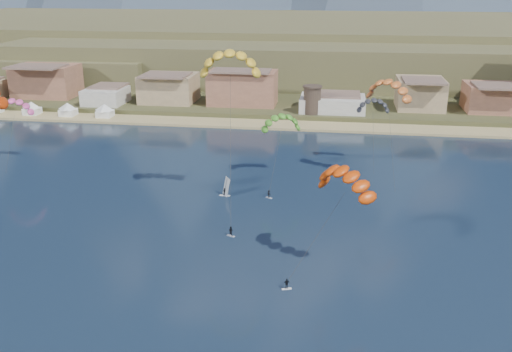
% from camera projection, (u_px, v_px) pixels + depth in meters
% --- Properties ---
extents(ground, '(2400.00, 2400.00, 0.00)m').
position_uv_depth(ground, '(217.00, 342.00, 68.27)').
color(ground, black).
rests_on(ground, ground).
extents(beach, '(2200.00, 12.00, 0.90)m').
position_uv_depth(beach, '(293.00, 125.00, 167.13)').
color(beach, tan).
rests_on(beach, ground).
extents(land, '(2200.00, 900.00, 4.00)m').
position_uv_depth(land, '(331.00, 19.00, 590.99)').
color(land, brown).
rests_on(land, ground).
extents(foothills, '(940.00, 210.00, 18.00)m').
position_uv_depth(foothills, '(361.00, 47.00, 279.15)').
color(foothills, brown).
rests_on(foothills, ground).
extents(town, '(400.00, 24.00, 12.00)m').
position_uv_depth(town, '(175.00, 86.00, 185.05)').
color(town, beige).
rests_on(town, ground).
extents(watchtower, '(5.82, 5.82, 8.60)m').
position_uv_depth(watchtower, '(312.00, 100.00, 171.88)').
color(watchtower, '#47382D').
rests_on(watchtower, ground).
extents(beach_tents, '(43.40, 6.40, 5.00)m').
position_uv_depth(beach_tents, '(49.00, 105.00, 176.57)').
color(beach_tents, white).
rests_on(beach_tents, ground).
extents(kitesurfer_yellow, '(11.88, 17.42, 31.37)m').
position_uv_depth(kitesurfer_yellow, '(230.00, 60.00, 100.27)').
color(kitesurfer_yellow, silver).
rests_on(kitesurfer_yellow, ground).
extents(kitesurfer_orange, '(13.42, 12.93, 18.39)m').
position_uv_depth(kitesurfer_orange, '(346.00, 176.00, 80.82)').
color(kitesurfer_orange, silver).
rests_on(kitesurfer_orange, ground).
extents(kitesurfer_green, '(9.57, 16.78, 17.28)m').
position_uv_depth(kitesurfer_green, '(281.00, 120.00, 120.27)').
color(kitesurfer_green, silver).
rests_on(kitesurfer_green, ground).
extents(distant_kite_pink, '(9.66, 7.01, 17.24)m').
position_uv_depth(distant_kite_pink, '(13.00, 104.00, 128.89)').
color(distant_kite_pink, '#262626').
rests_on(distant_kite_pink, ground).
extents(distant_kite_dark, '(7.82, 5.69, 17.29)m').
position_uv_depth(distant_kite_dark, '(374.00, 103.00, 128.05)').
color(distant_kite_dark, '#262626').
rests_on(distant_kite_dark, ground).
extents(distant_kite_orange, '(10.78, 8.53, 23.32)m').
position_uv_depth(distant_kite_orange, '(389.00, 86.00, 116.01)').
color(distant_kite_orange, '#262626').
rests_on(distant_kite_orange, ground).
extents(windsurfer, '(2.15, 2.34, 3.78)m').
position_uv_depth(windsurfer, '(225.00, 190.00, 113.37)').
color(windsurfer, silver).
rests_on(windsurfer, ground).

